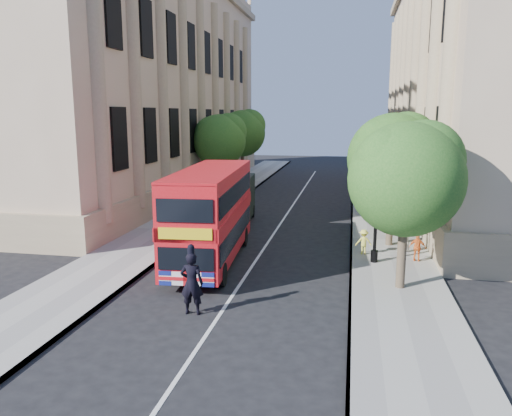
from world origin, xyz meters
The scene contains 17 objects.
ground centered at (0.00, 0.00, 0.00)m, with size 120.00×120.00×0.00m, color black.
pavement_right centered at (5.75, 10.00, 0.06)m, with size 3.50×80.00×0.12m, color gray.
pavement_left centered at (-5.75, 10.00, 0.06)m, with size 3.50×80.00×0.12m, color gray.
building_right centered at (13.80, 24.00, 9.00)m, with size 12.00×38.00×18.00m, color tan.
building_left centered at (-13.80, 24.00, 9.00)m, with size 12.00×38.00×18.00m, color tan.
tree_right_near centered at (5.84, 3.03, 4.25)m, with size 4.00×4.00×6.08m.
tree_right_mid centered at (5.84, 9.03, 4.45)m, with size 4.20×4.20×6.37m.
tree_right_far centered at (5.84, 15.03, 4.31)m, with size 4.00×4.00×6.15m.
tree_left_far centered at (-5.96, 22.03, 4.44)m, with size 4.00×4.00×6.30m.
tree_left_back centered at (-5.96, 30.03, 4.71)m, with size 4.20×4.20×6.65m.
lamp_post centered at (5.00, 6.00, 2.51)m, with size 0.32×0.32×5.16m.
double_decker_bus centered at (-1.83, 5.08, 2.16)m, with size 2.86×8.62×3.91m.
box_van centered at (-2.65, 12.87, 1.30)m, with size 2.31×4.80×2.66m.
police_constable centered at (-0.88, -0.48, 1.01)m, with size 0.74×0.48×2.02m, color black.
woman_pedestrian centered at (6.27, 7.84, 0.93)m, with size 0.79×0.62×1.63m, color beige.
child_a centered at (6.78, 6.45, 0.71)m, with size 0.70×0.29×1.19m, color orange.
child_b centered at (4.58, 7.13, 0.68)m, with size 0.72×0.41×1.11m, color #E5E04E.
Camera 1 is at (3.96, -14.80, 6.29)m, focal length 35.00 mm.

